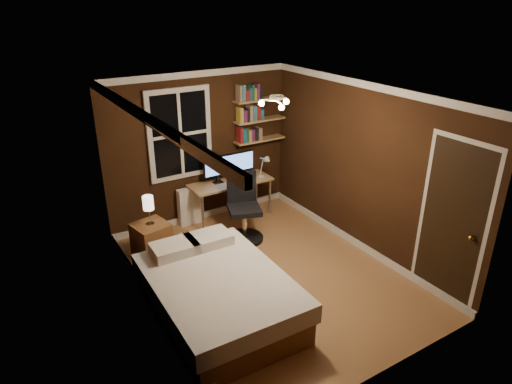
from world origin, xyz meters
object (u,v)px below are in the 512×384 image
desk (231,185)px  desk_lamp (264,166)px  radiator (190,206)px  monitor_left (217,169)px  bed (218,295)px  monitor_right (241,165)px  office_chair (244,214)px  bedside_lamp (149,210)px  nightstand (152,242)px

desk → desk_lamp: 0.65m
radiator → monitor_left: 0.76m
bed → radiator: (0.72, 2.39, 0.02)m
bed → desk: bearing=59.0°
monitor_left → radiator: bearing=168.0°
monitor_left → monitor_right: size_ratio=1.00×
monitor_right → desk_lamp: size_ratio=1.14×
monitor_left → desk_lamp: 0.80m
monitor_right → office_chair: monitor_right is taller
bed → radiator: bearing=74.5°
bed → monitor_left: 2.66m
desk → office_chair: (-0.18, -0.75, -0.19)m
office_chair → bedside_lamp: bearing=-166.3°
bedside_lamp → monitor_left: size_ratio=0.87×
desk_lamp → bedside_lamp: bearing=-168.9°
nightstand → desk_lamp: bearing=0.2°
bed → desk: 2.64m
nightstand → office_chair: 1.46m
bedside_lamp → monitor_right: bearing=19.8°
radiator → desk_lamp: size_ratio=1.43×
monitor_right → desk_lamp: (0.31, -0.25, -0.01)m
bedside_lamp → office_chair: 1.50m
desk → office_chair: office_chair is taller
nightstand → bedside_lamp: bedside_lamp is taller
bed → desk_lamp: desk_lamp is taller
nightstand → desk_lamp: desk_lamp is taller
radiator → monitor_right: bearing=-6.3°
monitor_left → desk_lamp: (0.76, -0.25, -0.01)m
nightstand → radiator: (0.95, 0.78, 0.03)m
bedside_lamp → desk: (1.63, 0.60, -0.19)m
nightstand → desk: bearing=9.5°
desk → office_chair: 0.79m
bed → radiator: bed is taller
nightstand → radiator: radiator is taller
desk → monitor_left: (-0.21, 0.07, 0.29)m
bed → monitor_right: 2.89m
office_chair → nightstand: bearing=-166.3°
monitor_right → desk_lamp: bearing=-38.2°
monitor_right → nightstand: bearing=-160.2°
nightstand → monitor_left: size_ratio=1.15×
desk → nightstand: bearing=-159.7°
bed → bedside_lamp: bearing=99.4°
radiator → office_chair: 1.05m
monitor_left → monitor_right: 0.45m
bed → bedside_lamp: bedside_lamp is taller
monitor_left → monitor_right: (0.45, 0.00, 0.00)m
monitor_right → radiator: bearing=173.7°
bedside_lamp → monitor_right: 2.00m
nightstand → desk_lamp: size_ratio=1.32×
bedside_lamp → monitor_left: 1.58m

